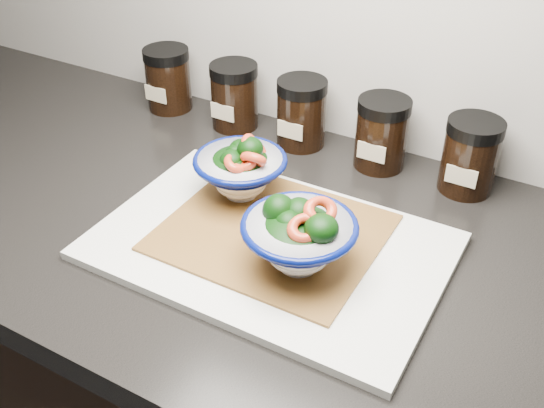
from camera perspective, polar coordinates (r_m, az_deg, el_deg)
The scene contains 10 objects.
countertop at distance 0.89m, azimuth -0.90°, elevation -3.41°, with size 3.50×0.60×0.04m, color black.
cutting_board at distance 0.84m, azimuth -0.20°, elevation -3.78°, with size 0.45×0.30×0.01m, color silver.
bamboo_mat at distance 0.85m, azimuth 0.00°, elevation -2.54°, with size 0.28×0.24×0.00m, color olive.
bowl_left at distance 0.90m, azimuth -2.80°, elevation 3.18°, with size 0.13×0.13×0.10m.
bowl_right at distance 0.77m, azimuth 2.46°, elevation -2.87°, with size 0.14×0.14×0.10m.
spice_jar_a at distance 1.18m, azimuth -9.30°, elevation 11.00°, with size 0.08×0.08×0.11m.
spice_jar_b at distance 1.11m, azimuth -3.39°, elevation 9.65°, with size 0.08×0.08×0.11m.
spice_jar_c at distance 1.05m, azimuth 2.65°, elevation 8.16°, with size 0.08×0.08×0.11m.
spice_jar_d at distance 1.00m, azimuth 9.80°, elevation 6.26°, with size 0.08×0.08×0.11m.
spice_jar_e at distance 0.97m, azimuth 17.34°, elevation 4.14°, with size 0.08×0.08×0.11m.
Camera 1 is at (0.35, 0.85, 1.43)m, focal length 42.00 mm.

